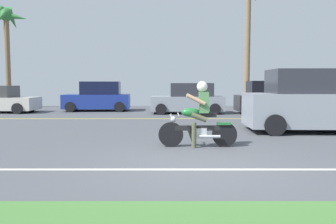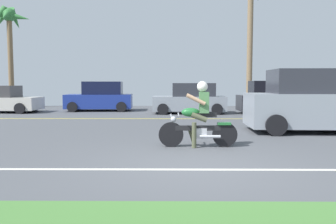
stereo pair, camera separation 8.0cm
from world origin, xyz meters
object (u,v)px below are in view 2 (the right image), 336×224
motorcyclist (199,119)px  suv_nearby (322,102)px  parked_car_1 (100,97)px  parked_car_3 (277,99)px  parked_car_2 (190,99)px  palm_tree_0 (9,26)px

motorcyclist → suv_nearby: bearing=33.6°
suv_nearby → parked_car_1: bearing=135.5°
motorcyclist → suv_nearby: 5.02m
suv_nearby → parked_car_1: size_ratio=1.29×
suv_nearby → parked_car_3: bearing=84.8°
parked_car_1 → parked_car_2: (5.03, -1.72, -0.04)m
parked_car_1 → suv_nearby: bearing=-44.5°
motorcyclist → parked_car_2: 9.81m
suv_nearby → parked_car_2: 8.02m
parked_car_1 → motorcyclist: bearing=-67.7°
parked_car_3 → palm_tree_0: (-15.87, 4.61, 4.47)m
suv_nearby → parked_car_2: suv_nearby is taller
parked_car_3 → palm_tree_0: palm_tree_0 is taller
motorcyclist → parked_car_1: size_ratio=0.51×
parked_car_1 → parked_car_3: size_ratio=0.91×
parked_car_1 → parked_car_3: bearing=-11.1°
motorcyclist → parked_car_2: bearing=88.2°
parked_car_2 → motorcyclist: bearing=-91.8°
parked_car_3 → palm_tree_0: size_ratio=0.64×
parked_car_2 → parked_car_3: 4.48m
parked_car_1 → palm_tree_0: (-6.36, 2.75, 4.48)m
parked_car_2 → suv_nearby: bearing=-61.3°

